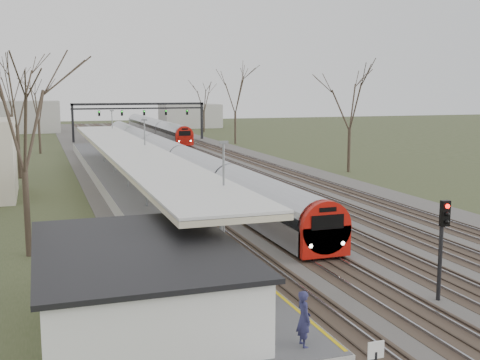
% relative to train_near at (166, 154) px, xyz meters
% --- Properties ---
extents(track_bed, '(24.00, 160.00, 0.22)m').
position_rel_train_near_xyz_m(track_bed, '(2.76, 3.41, -1.42)').
color(track_bed, '#474442').
rests_on(track_bed, ground).
extents(platform, '(3.50, 69.00, 1.00)m').
position_rel_train_near_xyz_m(platform, '(-6.55, -14.09, -0.98)').
color(platform, '#9E9B93').
rests_on(platform, ground).
extents(canopy, '(4.10, 50.00, 3.11)m').
position_rel_train_near_xyz_m(canopy, '(-6.55, -18.60, 2.45)').
color(canopy, slate).
rests_on(canopy, platform).
extents(station_building, '(6.00, 9.00, 3.20)m').
position_rel_train_near_xyz_m(station_building, '(-10.00, -43.59, 0.12)').
color(station_building, silver).
rests_on(station_building, ground).
extents(signal_gantry, '(21.00, 0.59, 6.08)m').
position_rel_train_near_xyz_m(signal_gantry, '(2.79, 33.40, 3.43)').
color(signal_gantry, black).
rests_on(signal_gantry, ground).
extents(tree_west_near, '(5.00, 5.00, 10.30)m').
position_rel_train_near_xyz_m(tree_west_near, '(-13.50, -31.59, 5.81)').
color(tree_west_near, '#2D231C').
rests_on(tree_west_near, ground).
extents(tree_west_far, '(5.50, 5.50, 11.33)m').
position_rel_train_near_xyz_m(tree_west_far, '(-14.50, -3.59, 6.54)').
color(tree_west_far, '#2D231C').
rests_on(tree_west_far, ground).
extents(tree_east_far, '(5.00, 5.00, 10.30)m').
position_rel_train_near_xyz_m(tree_east_far, '(16.50, -9.59, 5.81)').
color(tree_east_far, '#2D231C').
rests_on(tree_east_far, ground).
extents(train_near, '(2.62, 75.21, 3.05)m').
position_rel_train_near_xyz_m(train_near, '(0.00, 0.00, 0.00)').
color(train_near, '#A8ABB2').
rests_on(train_near, ground).
extents(train_far, '(2.62, 45.21, 3.05)m').
position_rel_train_near_xyz_m(train_far, '(7.00, 42.84, 0.00)').
color(train_far, '#A8ABB2').
rests_on(train_far, ground).
extents(passenger, '(0.41, 0.61, 1.66)m').
position_rel_train_near_xyz_m(passenger, '(-5.92, -47.59, 0.35)').
color(passenger, '#27274C').
rests_on(passenger, platform).
extents(signal_post, '(0.35, 0.45, 4.10)m').
position_rel_train_near_xyz_m(signal_post, '(1.75, -43.60, 1.25)').
color(signal_post, black).
rests_on(signal_post, ground).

